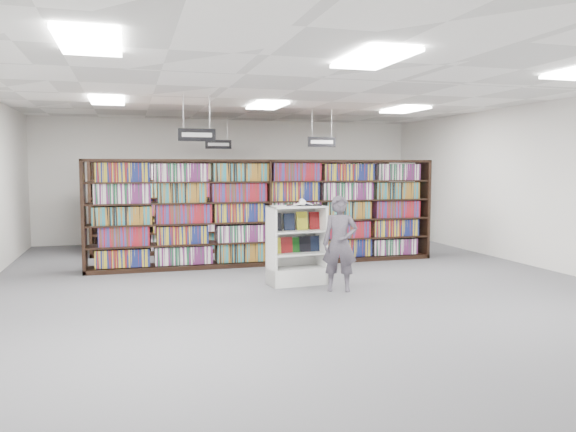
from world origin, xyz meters
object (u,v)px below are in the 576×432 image
object	(u,v)px
endcap_display	(296,257)
shopper	(340,244)
bookshelf_row_near	(267,212)
open_book	(303,203)

from	to	relation	value
endcap_display	shopper	xyz separation A→B (m)	(0.51, -0.71, 0.30)
endcap_display	shopper	size ratio (longest dim) A/B	0.87
bookshelf_row_near	open_book	size ratio (longest dim) A/B	10.90
bookshelf_row_near	open_book	world-z (taller)	bookshelf_row_near
bookshelf_row_near	endcap_display	xyz separation A→B (m)	(0.00, -1.99, -0.60)
bookshelf_row_near	endcap_display	distance (m)	2.08
open_book	shopper	bearing A→B (deg)	-49.40
open_book	endcap_display	bearing A→B (deg)	-150.99
bookshelf_row_near	shopper	bearing A→B (deg)	-79.30
endcap_display	open_book	size ratio (longest dim) A/B	2.05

